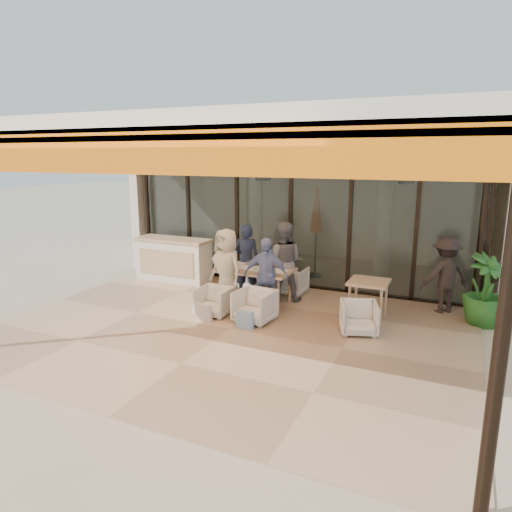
% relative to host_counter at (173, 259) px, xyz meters
% --- Properties ---
extents(ground, '(70.00, 70.00, 0.00)m').
position_rel_host_counter_xyz_m(ground, '(2.72, -2.30, -0.53)').
color(ground, '#C6B293').
rests_on(ground, ground).
extents(terrace_floor, '(8.00, 6.00, 0.01)m').
position_rel_host_counter_xyz_m(terrace_floor, '(2.72, -2.30, -0.53)').
color(terrace_floor, tan).
rests_on(terrace_floor, ground).
extents(terrace_structure, '(8.00, 6.00, 3.40)m').
position_rel_host_counter_xyz_m(terrace_structure, '(2.72, -2.56, 2.72)').
color(terrace_structure, silver).
rests_on(terrace_structure, ground).
extents(glass_storefront, '(8.08, 0.10, 3.20)m').
position_rel_host_counter_xyz_m(glass_storefront, '(2.72, 0.70, 1.07)').
color(glass_storefront, '#9EADA3').
rests_on(glass_storefront, ground).
extents(interior_block, '(9.05, 3.62, 3.52)m').
position_rel_host_counter_xyz_m(interior_block, '(2.73, 3.02, 1.70)').
color(interior_block, silver).
rests_on(interior_block, ground).
extents(host_counter, '(1.85, 0.65, 1.04)m').
position_rel_host_counter_xyz_m(host_counter, '(0.00, 0.00, 0.00)').
color(host_counter, silver).
rests_on(host_counter, ground).
extents(dining_table, '(1.50, 0.90, 0.93)m').
position_rel_host_counter_xyz_m(dining_table, '(2.53, -0.80, 0.16)').
color(dining_table, tan).
rests_on(dining_table, ground).
extents(chair_far_left, '(0.69, 0.65, 0.66)m').
position_rel_host_counter_xyz_m(chair_far_left, '(2.12, 0.14, -0.20)').
color(chair_far_left, white).
rests_on(chair_far_left, ground).
extents(chair_far_right, '(0.65, 0.61, 0.66)m').
position_rel_host_counter_xyz_m(chair_far_right, '(2.96, 0.14, -0.20)').
color(chair_far_right, white).
rests_on(chair_far_right, ground).
extents(chair_near_left, '(0.60, 0.57, 0.61)m').
position_rel_host_counter_xyz_m(chair_near_left, '(2.12, -1.76, -0.23)').
color(chair_near_left, white).
rests_on(chair_near_left, ground).
extents(chair_near_right, '(0.71, 0.68, 0.67)m').
position_rel_host_counter_xyz_m(chair_near_right, '(2.96, -1.76, -0.20)').
color(chair_near_right, white).
rests_on(chair_near_right, ground).
extents(diner_navy, '(0.67, 0.55, 1.57)m').
position_rel_host_counter_xyz_m(diner_navy, '(2.12, -0.36, 0.25)').
color(diner_navy, '#1B233C').
rests_on(diner_navy, ground).
extents(diner_grey, '(0.95, 0.83, 1.67)m').
position_rel_host_counter_xyz_m(diner_grey, '(2.96, -0.36, 0.30)').
color(diner_grey, slate).
rests_on(diner_grey, ground).
extents(diner_cream, '(0.91, 0.75, 1.60)m').
position_rel_host_counter_xyz_m(diner_cream, '(2.12, -1.26, 0.27)').
color(diner_cream, beige).
rests_on(diner_cream, ground).
extents(diner_periwinkle, '(0.91, 0.48, 1.49)m').
position_rel_host_counter_xyz_m(diner_periwinkle, '(2.96, -1.26, 0.21)').
color(diner_periwinkle, '#7485C2').
rests_on(diner_periwinkle, ground).
extents(tote_bag_cream, '(0.30, 0.10, 0.34)m').
position_rel_host_counter_xyz_m(tote_bag_cream, '(2.12, -2.16, -0.36)').
color(tote_bag_cream, silver).
rests_on(tote_bag_cream, ground).
extents(tote_bag_blue, '(0.30, 0.10, 0.34)m').
position_rel_host_counter_xyz_m(tote_bag_blue, '(2.96, -2.16, -0.36)').
color(tote_bag_blue, '#99BFD8').
rests_on(tote_bag_blue, ground).
extents(side_table, '(0.70, 0.70, 0.74)m').
position_rel_host_counter_xyz_m(side_table, '(4.80, -0.77, 0.11)').
color(side_table, tan).
rests_on(side_table, ground).
extents(side_chair, '(0.75, 0.73, 0.62)m').
position_rel_host_counter_xyz_m(side_chair, '(4.80, -1.52, -0.22)').
color(side_chair, white).
rests_on(side_chair, ground).
extents(standing_woman, '(1.11, 1.01, 1.50)m').
position_rel_host_counter_xyz_m(standing_woman, '(6.05, 0.21, 0.22)').
color(standing_woman, black).
rests_on(standing_woman, ground).
extents(potted_palm, '(1.02, 1.02, 1.30)m').
position_rel_host_counter_xyz_m(potted_palm, '(6.73, -0.18, 0.12)').
color(potted_palm, '#1E5919').
rests_on(potted_palm, ground).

